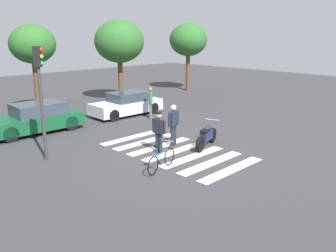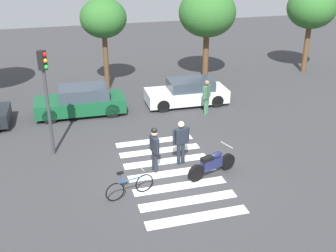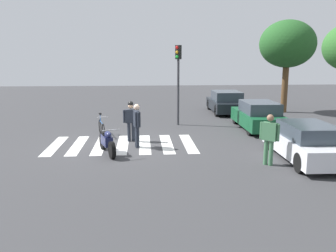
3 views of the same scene
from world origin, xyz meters
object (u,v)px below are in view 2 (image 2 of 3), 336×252
(leaning_bicycle, at_px, (130,186))
(officer_on_foot, at_px, (181,140))
(police_motorcycle, at_px, (212,164))
(officer_by_motorcycle, at_px, (154,147))
(car_white_van, at_px, (187,93))
(pedestrian_bystander, at_px, (207,95))
(traffic_light_pole, at_px, (46,87))
(car_green_compact, at_px, (81,101))

(leaning_bicycle, xyz_separation_m, officer_on_foot, (2.24, 1.63, 0.62))
(police_motorcycle, distance_m, officer_by_motorcycle, 2.12)
(officer_by_motorcycle, relative_size, car_white_van, 0.41)
(pedestrian_bystander, bearing_deg, traffic_light_pole, -162.54)
(police_motorcycle, bearing_deg, car_white_van, 79.05)
(pedestrian_bystander, bearing_deg, car_green_compact, 164.76)
(car_white_van, bearing_deg, police_motorcycle, -100.95)
(police_motorcycle, bearing_deg, leaning_bicycle, -170.08)
(leaning_bicycle, bearing_deg, traffic_light_pole, 121.91)
(police_motorcycle, height_order, car_green_compact, car_green_compact)
(leaning_bicycle, bearing_deg, police_motorcycle, 9.92)
(officer_by_motorcycle, height_order, traffic_light_pole, traffic_light_pole)
(leaning_bicycle, relative_size, pedestrian_bystander, 0.98)
(pedestrian_bystander, xyz_separation_m, traffic_light_pole, (-7.16, -2.25, 1.79))
(police_motorcycle, relative_size, officer_by_motorcycle, 1.16)
(officer_by_motorcycle, distance_m, car_white_van, 6.87)
(officer_on_foot, distance_m, traffic_light_pole, 5.30)
(car_green_compact, height_order, car_white_van, car_green_compact)
(officer_by_motorcycle, xyz_separation_m, traffic_light_pole, (-3.48, 2.34, 1.78))
(officer_on_foot, xyz_separation_m, officer_by_motorcycle, (-1.06, -0.26, -0.00))
(pedestrian_bystander, bearing_deg, officer_on_foot, -121.18)
(officer_on_foot, distance_m, pedestrian_bystander, 5.06)
(police_motorcycle, bearing_deg, officer_by_motorcycle, 156.21)
(officer_on_foot, relative_size, traffic_light_pole, 0.42)
(leaning_bicycle, relative_size, car_green_compact, 0.39)
(leaning_bicycle, bearing_deg, officer_on_foot, 36.02)
(police_motorcycle, relative_size, officer_on_foot, 1.16)
(officer_on_foot, height_order, traffic_light_pole, traffic_light_pole)
(officer_on_foot, relative_size, car_white_van, 0.41)
(officer_on_foot, xyz_separation_m, pedestrian_bystander, (2.62, 4.33, -0.02))
(leaning_bicycle, height_order, officer_on_foot, officer_on_foot)
(officer_by_motorcycle, height_order, pedestrian_bystander, officer_by_motorcycle)
(leaning_bicycle, xyz_separation_m, car_white_van, (4.39, 7.42, 0.26))
(leaning_bicycle, xyz_separation_m, car_green_compact, (-0.90, 7.52, 0.29))
(pedestrian_bystander, height_order, car_green_compact, pedestrian_bystander)
(car_green_compact, bearing_deg, car_white_van, -1.06)
(car_white_van, distance_m, traffic_light_pole, 7.95)
(officer_by_motorcycle, relative_size, traffic_light_pole, 0.42)
(leaning_bicycle, distance_m, traffic_light_pole, 4.97)
(pedestrian_bystander, bearing_deg, officer_by_motorcycle, -128.73)
(leaning_bicycle, relative_size, car_white_van, 0.40)
(leaning_bicycle, bearing_deg, car_green_compact, 96.80)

